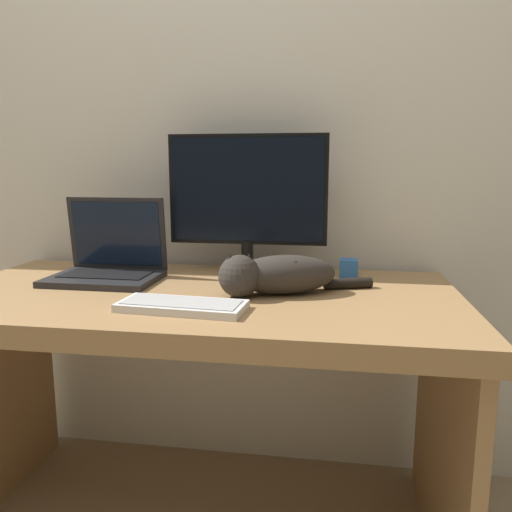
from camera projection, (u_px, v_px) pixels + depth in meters
The scene contains 7 objects.
wall_back at pixel (227, 119), 1.80m from camera, with size 6.40×0.06×2.60m.
desk at pixel (198, 343), 1.49m from camera, with size 1.52×0.77×0.77m.
monitor at pixel (247, 201), 1.65m from camera, with size 0.53×0.19×0.47m.
laptop at pixel (108, 264), 1.61m from camera, with size 0.34×0.25×0.26m.
external_keyboard at pixel (182, 306), 1.27m from camera, with size 0.33×0.15×0.02m.
cat at pixel (275, 274), 1.42m from camera, with size 0.44×0.24×0.12m.
small_toy at pixel (349, 268), 1.65m from camera, with size 0.06×0.06×0.06m.
Camera 1 is at (0.39, -1.00, 1.13)m, focal length 35.00 mm.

